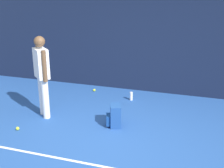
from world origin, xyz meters
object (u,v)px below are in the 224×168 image
Objects in this scene: tennis_player at (42,72)px; backpack at (115,116)px; water_bottle at (131,96)px; tennis_ball_by_fence at (94,90)px; tennis_ball_near_player at (18,129)px.

backpack is (1.55, -0.01, -0.76)m from tennis_player.
water_bottle is (-0.03, 1.44, -0.11)m from backpack.
backpack reaches higher than tennis_ball_by_fence.
water_bottle reaches higher than tennis_ball_by_fence.
backpack is at bearing -88.83° from water_bottle.
tennis_ball_by_fence is at bearing -167.70° from backpack.
tennis_ball_by_fence is (0.61, 2.48, 0.00)m from tennis_ball_near_player.
tennis_ball_by_fence is (-1.11, 1.74, -0.18)m from backpack.
tennis_player is at bearing 77.71° from tennis_ball_near_player.
tennis_ball_near_player is at bearing -86.81° from backpack.
tennis_player is 2.26m from water_bottle.
backpack is at bearing -57.56° from tennis_ball_by_fence.
tennis_player is 2.02m from tennis_ball_by_fence.
tennis_ball_by_fence is 0.32× the size of water_bottle.
tennis_player is 1.73m from backpack.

